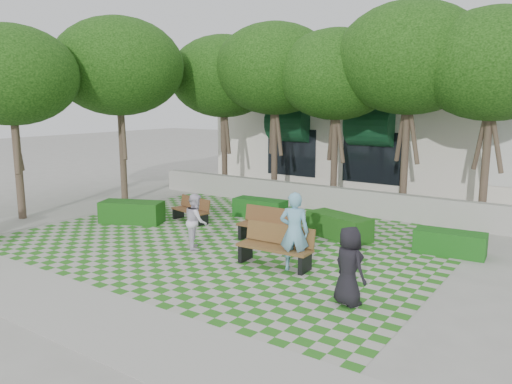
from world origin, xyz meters
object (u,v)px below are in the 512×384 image
Objects in this scene: bench_east at (276,247)px; hedge_west at (132,212)px; hedge_midright at (339,226)px; person_blue at (294,232)px; person_dark at (349,266)px; bench_mid at (270,226)px; hedge_east at (450,243)px; person_white at (196,221)px; hedge_midleft at (260,208)px; bench_west at (191,210)px.

hedge_west is (-6.32, 0.98, -0.12)m from bench_east.
hedge_midright is 6.85m from hedge_west.
person_dark is (1.93, -1.14, -0.16)m from person_blue.
hedge_west is (-5.04, -0.69, -0.11)m from bench_mid.
bench_east is 3.21m from hedge_midright.
bench_east is at bearing -134.00° from hedge_east.
person_blue reaches higher than person_white.
bench_east reaches higher than hedge_midleft.
person_dark reaches higher than bench_mid.
bench_west is 0.91× the size of hedge_east.
person_blue reaches higher than bench_east.
bench_west is at bearing -130.17° from hedge_midleft.
person_blue is at bearing -128.52° from hedge_east.
hedge_midleft is at bearing -69.08° from person_blue.
hedge_east is 1.17× the size of person_white.
hedge_west is 1.08× the size of person_blue.
bench_west is 1.06× the size of person_white.
person_white reaches higher than hedge_west.
person_blue is (5.33, -2.27, 0.56)m from bench_west.
bench_east reaches higher than hedge_west.
person_dark is at bearing 127.50° from person_blue.
person_white is at bearing -81.09° from hedge_midleft.
hedge_midleft is at bearing 126.21° from bench_east.
bench_east is 2.76m from person_dark.
person_white reaches higher than hedge_midleft.
hedge_midright is 1.05× the size of person_blue.
hedge_midright reaches higher than hedge_midleft.
person_blue is (0.54, -0.04, 0.47)m from bench_east.
hedge_midleft is at bearing 165.93° from hedge_midright.
person_blue is (0.38, -3.25, 0.60)m from hedge_midright.
hedge_midright is at bearing -36.82° from person_dark.
person_dark is (7.26, -3.42, 0.41)m from bench_west.
bench_west is 1.01× the size of person_dark.
hedge_midleft is 0.90× the size of hedge_west.
bench_mid is (-1.28, 1.67, -0.01)m from bench_east.
hedge_west is 3.84m from person_white.
hedge_east is 6.56m from hedge_midleft.
bench_mid is 1.24× the size of person_white.
person_blue is at bearing -136.34° from person_white.
bench_mid is at bearing -159.30° from hedge_east.
hedge_midright is at bearing -14.07° from hedge_midleft.
hedge_east is 4.44m from person_blue.
hedge_east is at bearing 14.12° from hedge_west.
bench_east is 4.72m from hedge_east.
bench_east is at bearing -13.04° from bench_west.
hedge_midleft is (-1.97, 2.39, -0.15)m from bench_mid.
bench_east is 0.72m from person_blue.
person_white is at bearing 12.09° from person_dark.
person_blue is 1.20× the size of person_dark.
bench_west is at bearing -171.79° from hedge_east.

